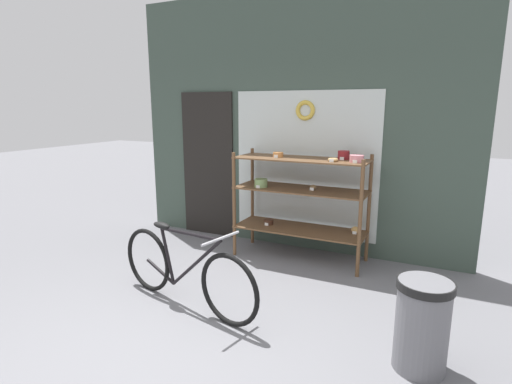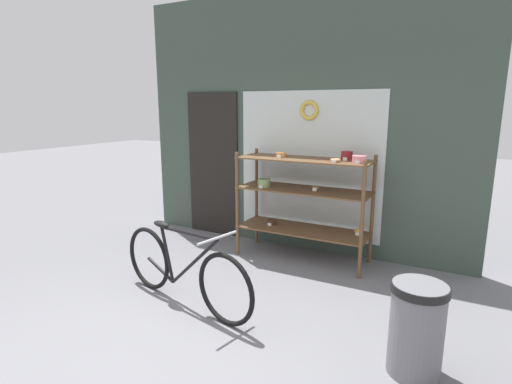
% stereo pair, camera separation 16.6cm
% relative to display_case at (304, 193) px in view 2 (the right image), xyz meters
% --- Properties ---
extents(ground_plane, '(30.00, 30.00, 0.00)m').
position_rel_display_case_xyz_m(ground_plane, '(-0.30, -2.42, -0.85)').
color(ground_plane, slate).
extents(storefront_facade, '(4.62, 0.13, 3.36)m').
position_rel_display_case_xyz_m(storefront_facade, '(-0.34, 0.42, 0.78)').
color(storefront_facade, '#3D4C42').
rests_on(storefront_facade, ground_plane).
extents(display_case, '(1.63, 0.57, 1.38)m').
position_rel_display_case_xyz_m(display_case, '(0.00, 0.00, 0.00)').
color(display_case, brown).
rests_on(display_case, ground_plane).
extents(bicycle, '(1.77, 0.54, 0.80)m').
position_rel_display_case_xyz_m(bicycle, '(-0.59, -1.67, -0.49)').
color(bicycle, black).
rests_on(bicycle, ground_plane).
extents(trash_bin, '(0.40, 0.40, 0.69)m').
position_rel_display_case_xyz_m(trash_bin, '(1.53, -1.70, -0.48)').
color(trash_bin, slate).
rests_on(trash_bin, ground_plane).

